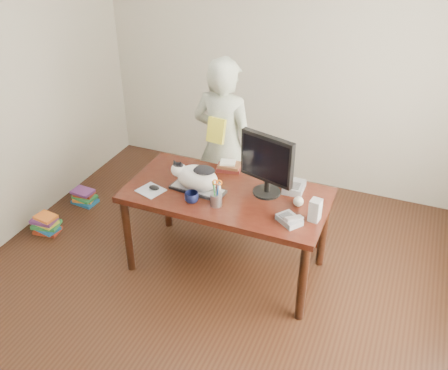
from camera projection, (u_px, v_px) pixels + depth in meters
room at (191, 160)px, 3.14m from camera, size 4.50×4.50×4.50m
desk at (230, 203)px, 4.07m from camera, size 1.60×0.80×0.75m
keyboard at (198, 189)px, 3.95m from camera, size 0.46×0.21×0.03m
cat at (196, 177)px, 3.90m from camera, size 0.44×0.24×0.25m
monitor at (267, 162)px, 3.77m from camera, size 0.45×0.27×0.51m
pen_cup at (216, 198)px, 3.75m from camera, size 0.11×0.11×0.23m
mousepad at (151, 190)px, 3.96m from camera, size 0.24×0.23×0.00m
mouse at (154, 188)px, 3.96m from camera, size 0.10×0.08×0.04m
coffee_mug at (192, 197)px, 3.80m from camera, size 0.15×0.15×0.09m
phone at (290, 220)px, 3.58m from camera, size 0.22×0.20×0.08m
speaker at (315, 210)px, 3.58m from camera, size 0.09×0.09×0.17m
baseball at (298, 201)px, 3.76m from camera, size 0.08×0.08×0.08m
book_stack at (229, 166)px, 4.23m from camera, size 0.23×0.18×0.08m
calculator at (294, 187)px, 3.95m from camera, size 0.16×0.21×0.06m
person at (224, 146)px, 4.46m from camera, size 0.64×0.46×1.64m
held_book at (216, 130)px, 4.20m from camera, size 0.16×0.11×0.22m
book_pile_a at (46, 224)px, 4.69m from camera, size 0.27×0.22×0.18m
book_pile_b at (84, 197)px, 5.12m from camera, size 0.26×0.20×0.15m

